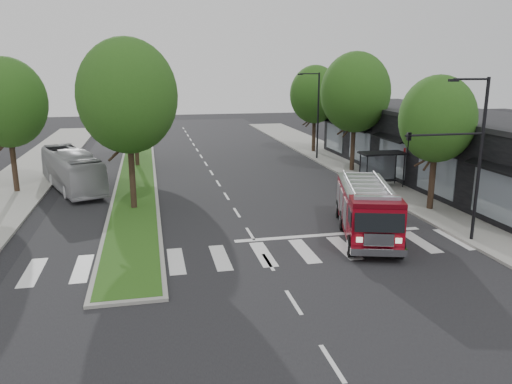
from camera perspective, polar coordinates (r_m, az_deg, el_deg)
ground at (r=26.04m, az=-0.67°, el=-4.81°), size 140.00×140.00×0.00m
sidewalk_right at (r=39.23m, az=14.48°, el=1.30°), size 5.00×80.00×0.15m
sidewalk_left at (r=36.45m, az=-27.07°, el=-0.77°), size 5.00×80.00×0.15m
median at (r=42.99m, az=-13.42°, el=2.45°), size 3.00×50.00×0.15m
storefront_row at (r=41.01m, az=20.34°, el=4.85°), size 8.00×30.00×5.00m
bus_shelter at (r=36.66m, az=14.12°, el=3.58°), size 3.20×1.60×2.61m
tree_right_near at (r=31.02m, az=20.01°, el=7.82°), size 4.40×4.40×8.05m
tree_right_mid at (r=41.58m, az=11.28°, el=11.10°), size 5.60×5.60×9.72m
tree_right_far at (r=50.95m, az=6.75°, el=11.01°), size 5.00×5.00×8.73m
tree_median_near at (r=30.23m, az=-14.49°, el=10.56°), size 5.80×5.80×10.16m
tree_median_far at (r=44.22m, az=-13.85°, el=11.12°), size 5.60×5.60×9.72m
tree_left_mid at (r=37.36m, az=-26.61°, el=9.11°), size 5.20×5.20×9.16m
streetlight_right_near at (r=25.53m, az=22.73°, el=4.51°), size 4.08×0.22×8.00m
streetlight_right_far at (r=46.89m, az=6.94°, el=9.09°), size 2.11×0.20×8.00m
fire_engine at (r=26.11m, az=12.53°, el=-2.01°), size 4.58×8.45×2.81m
city_bus at (r=37.65m, az=-20.31°, el=2.39°), size 5.63×10.16×2.78m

